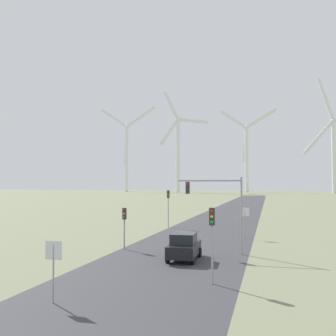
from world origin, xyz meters
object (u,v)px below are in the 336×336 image
Objects in this scene: traffic_light_post_near_left at (124,219)px; wind_turbine_left at (178,147)px; traffic_light_post_near_right at (212,228)px; traffic_light_post_mid_left at (168,200)px; wind_turbine_far_left at (127,150)px; stop_sign_near at (54,260)px; wind_turbine_center at (247,151)px; car_approaching at (184,246)px; wind_turbine_right at (334,146)px; stop_sign_far at (245,217)px; traffic_light_mast_overhead at (218,198)px.

traffic_light_post_near_left is 201.19m from wind_turbine_left.
traffic_light_post_near_right is 26.17m from traffic_light_post_mid_left.
wind_turbine_far_left is at bearing 111.61° from traffic_light_post_near_right.
traffic_light_post_near_left is at bearing 132.61° from traffic_light_post_near_right.
traffic_light_post_near_left is (-2.01, 13.87, 0.52)m from stop_sign_near.
stop_sign_near is 0.05× the size of wind_turbine_center.
car_approaching is 219.07m from wind_turbine_center.
wind_turbine_right is at bearing -1.77° from wind_turbine_left.
wind_turbine_left is at bearing -153.81° from wind_turbine_center.
wind_turbine_right is at bearing 79.12° from stop_sign_far.
traffic_light_post_near_left is 0.06× the size of wind_turbine_center.
traffic_light_post_mid_left is (-8.71, 24.68, 0.32)m from traffic_light_post_near_right.
traffic_light_post_near_right is 0.07× the size of wind_turbine_far_left.
stop_sign_near is at bearing -81.77° from traffic_light_post_near_left.
traffic_light_post_near_left is 225.06m from wind_turbine_far_left.
wind_turbine_center is at bearing 92.01° from car_approaching.
stop_sign_near is 229.65m from wind_turbine_center.
wind_turbine_right is at bearing 77.07° from traffic_light_post_near_left.
wind_turbine_center is (-9.61, 214.60, 21.18)m from traffic_light_mast_overhead.
wind_turbine_left is (-48.36, 195.54, 22.57)m from traffic_light_mast_overhead.
wind_turbine_left is (-40.92, 195.49, 24.25)m from traffic_light_post_near_left.
stop_sign_near is at bearing -111.47° from traffic_light_mast_overhead.
traffic_light_post_near_left is at bearing -69.51° from wind_turbine_far_left.
stop_sign_near is 23.42m from stop_sign_far.
traffic_light_post_near_left is at bearing -88.30° from traffic_light_post_mid_left.
traffic_light_post_near_right is at bearing 38.19° from stop_sign_near.
traffic_light_mast_overhead is 0.09× the size of wind_turbine_right.
wind_turbine_far_left is at bearing 111.88° from traffic_light_post_mid_left.
stop_sign_far is at bearing -66.55° from wind_turbine_far_left.
wind_turbine_left is at bearing 178.23° from wind_turbine_right.
wind_turbine_left is (-49.79, 186.97, 24.60)m from stop_sign_far.
wind_turbine_far_left is at bearing 110.49° from traffic_light_post_near_left.
wind_turbine_center is (-7.65, 217.58, 24.34)m from car_approaching.
stop_sign_far is 195.04m from wind_turbine_left.
traffic_light_mast_overhead is at bearing -76.11° from wind_turbine_left.
wind_turbine_far_left reaches higher than stop_sign_near.
car_approaching is 0.07× the size of wind_turbine_far_left.
stop_sign_near is 8.00m from traffic_light_post_near_right.
car_approaching is (-3.39, -11.56, -1.12)m from stop_sign_far.
wind_turbine_far_left is at bearing 111.51° from car_approaching.
wind_turbine_right is (122.60, -16.69, -1.91)m from wind_turbine_far_left.
wind_turbine_far_left reaches higher than traffic_light_post_mid_left.
traffic_light_post_near_right is at bearing -68.39° from wind_turbine_far_left.
traffic_light_post_near_right is (6.24, 4.91, 1.00)m from stop_sign_near.
wind_turbine_center is at bearing 93.07° from stop_sign_far.
traffic_light_post_near_right is at bearing -47.39° from traffic_light_post_near_left.
wind_turbine_center is (-1.70, 198.83, 22.05)m from traffic_light_post_mid_left.
traffic_light_post_near_right is 9.02m from traffic_light_mast_overhead.
traffic_light_post_near_left is at bearing -102.93° from wind_turbine_right.
wind_turbine_left is at bearing 102.68° from traffic_light_post_mid_left.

